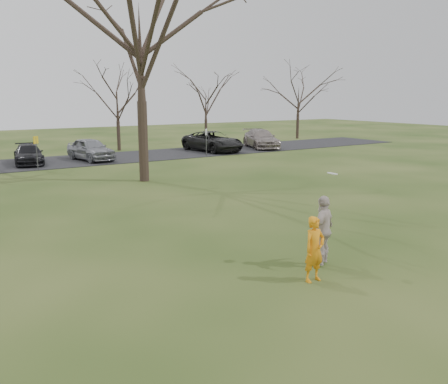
{
  "coord_description": "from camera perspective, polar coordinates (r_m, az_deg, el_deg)",
  "views": [
    {
      "loc": [
        -7.91,
        -8.3,
        4.49
      ],
      "look_at": [
        0.0,
        4.0,
        1.5
      ],
      "focal_mm": 37.94,
      "sensor_mm": 36.0,
      "label": 1
    }
  ],
  "objects": [
    {
      "name": "car_6",
      "position": [
        38.69,
        -1.38,
        6.13
      ],
      "size": [
        3.29,
        6.01,
        1.6
      ],
      "primitive_type": "imported",
      "rotation": [
        0.0,
        0.0,
        0.11
      ],
      "color": "black",
      "rests_on": "parking_strip"
    },
    {
      "name": "catching_play",
      "position": [
        12.87,
        11.88,
        -4.46
      ],
      "size": [
        1.18,
        0.87,
        2.47
      ],
      "color": "beige",
      "rests_on": "ground"
    },
    {
      "name": "parking_strip",
      "position": [
        34.51,
        -19.24,
        3.46
      ],
      "size": [
        62.0,
        6.5,
        0.04
      ],
      "primitive_type": "cube",
      "color": "black",
      "rests_on": "ground"
    },
    {
      "name": "sign_yellow",
      "position": [
        31.02,
        -21.68,
        5.11
      ],
      "size": [
        0.35,
        0.35,
        2.08
      ],
      "color": "#47474C",
      "rests_on": "ground"
    },
    {
      "name": "big_tree",
      "position": [
        25.44,
        -10.1,
        17.04
      ],
      "size": [
        9.0,
        9.0,
        14.0
      ],
      "primitive_type": null,
      "color": "#352821",
      "rests_on": "ground"
    },
    {
      "name": "player_defender",
      "position": [
        11.8,
        10.84,
        -6.79
      ],
      "size": [
        0.6,
        0.4,
        1.63
      ],
      "primitive_type": "imported",
      "rotation": [
        0.0,
        0.0,
        0.02
      ],
      "color": "orange",
      "rests_on": "ground"
    },
    {
      "name": "car_3",
      "position": [
        33.95,
        -22.49,
        4.22
      ],
      "size": [
        2.4,
        4.59,
        1.27
      ],
      "primitive_type": "imported",
      "rotation": [
        0.0,
        0.0,
        -0.15
      ],
      "color": "black",
      "rests_on": "parking_strip"
    },
    {
      "name": "car_4",
      "position": [
        34.49,
        -15.77,
        5.0
      ],
      "size": [
        2.58,
        4.78,
        1.54
      ],
      "primitive_type": "imported",
      "rotation": [
        0.0,
        0.0,
        0.17
      ],
      "color": "gray",
      "rests_on": "parking_strip"
    },
    {
      "name": "sign_white",
      "position": [
        35.32,
        -2.16,
        6.61
      ],
      "size": [
        0.35,
        0.35,
        2.08
      ],
      "color": "#47474C",
      "rests_on": "ground"
    },
    {
      "name": "car_7",
      "position": [
        41.37,
        4.49,
        6.42
      ],
      "size": [
        3.82,
        5.74,
        1.55
      ],
      "primitive_type": "imported",
      "rotation": [
        0.0,
        0.0,
        -0.34
      ],
      "color": "gray",
      "rests_on": "parking_strip"
    },
    {
      "name": "ground",
      "position": [
        12.31,
        10.28,
        -10.03
      ],
      "size": [
        120.0,
        120.0,
        0.0
      ],
      "primitive_type": "plane",
      "color": "#1E380F",
      "rests_on": "ground"
    },
    {
      "name": "small_tree_row",
      "position": [
        40.28,
        -15.22,
        10.31
      ],
      "size": [
        55.0,
        5.9,
        8.5
      ],
      "color": "#352821",
      "rests_on": "ground"
    }
  ]
}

